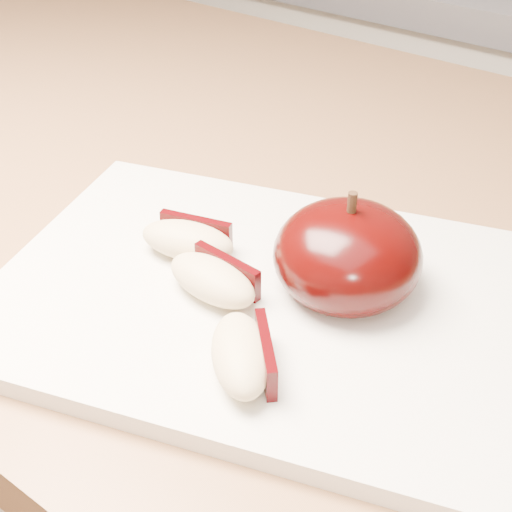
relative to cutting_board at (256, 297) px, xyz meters
The scene contains 5 objects.
cutting_board is the anchor object (origin of this frame).
apple_half 0.06m from the cutting_board, 40.52° to the left, with size 0.10×0.10×0.08m.
apple_wedge_a 0.06m from the cutting_board, behind, with size 0.07×0.05×0.02m.
apple_wedge_b 0.03m from the cutting_board, 131.96° to the right, with size 0.07×0.04×0.02m.
apple_wedge_c 0.07m from the cutting_board, 58.56° to the right, with size 0.07×0.07×0.02m.
Camera 1 is at (0.11, 0.08, 1.19)m, focal length 50.00 mm.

